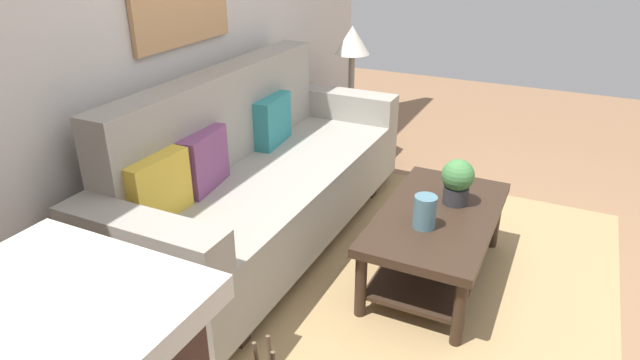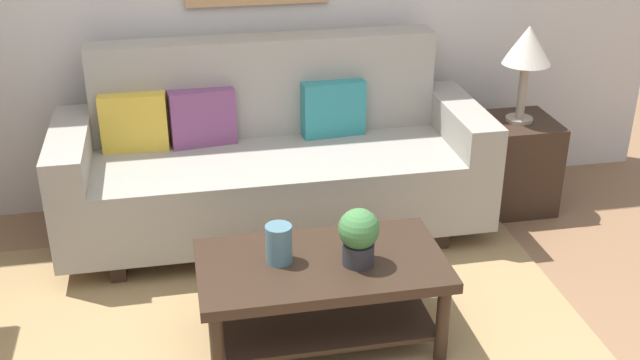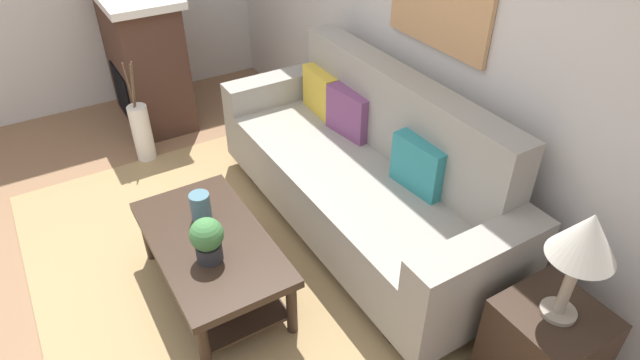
{
  "view_description": "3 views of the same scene",
  "coord_description": "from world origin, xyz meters",
  "px_view_note": "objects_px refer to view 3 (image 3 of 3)",
  "views": [
    {
      "loc": [
        -2.43,
        -0.11,
        1.86
      ],
      "look_at": [
        -0.06,
        1.03,
        0.61
      ],
      "focal_mm": 30.63,
      "sensor_mm": 36.0,
      "label": 1
    },
    {
      "loc": [
        -0.38,
        -2.47,
        2.25
      ],
      "look_at": [
        0.27,
        0.87,
        0.62
      ],
      "focal_mm": 44.07,
      "sensor_mm": 36.0,
      "label": 2
    },
    {
      "loc": [
        2.43,
        -0.18,
        2.44
      ],
      "look_at": [
        0.28,
        1.11,
        0.63
      ],
      "focal_mm": 30.08,
      "sensor_mm": 36.0,
      "label": 3
    }
  ],
  "objects_px": {
    "coffee_table": "(212,254)",
    "tabletop_vase": "(201,207)",
    "potted_plant_tabletop": "(207,239)",
    "floor_vase": "(142,133)",
    "fireplace": "(145,58)",
    "side_table": "(542,352)",
    "couch": "(364,175)",
    "throw_pillow_plum": "(349,113)",
    "table_lamp": "(586,241)",
    "throw_pillow_teal": "(419,165)",
    "throw_pillow_mustard": "(321,92)"
  },
  "relations": [
    {
      "from": "coffee_table",
      "to": "tabletop_vase",
      "type": "height_order",
      "value": "tabletop_vase"
    },
    {
      "from": "tabletop_vase",
      "to": "potted_plant_tabletop",
      "type": "bearing_deg",
      "value": -13.98
    },
    {
      "from": "floor_vase",
      "to": "fireplace",
      "type": "bearing_deg",
      "value": 157.08
    },
    {
      "from": "side_table",
      "to": "tabletop_vase",
      "type": "bearing_deg",
      "value": -145.82
    },
    {
      "from": "couch",
      "to": "coffee_table",
      "type": "height_order",
      "value": "couch"
    },
    {
      "from": "throw_pillow_plum",
      "to": "tabletop_vase",
      "type": "height_order",
      "value": "throw_pillow_plum"
    },
    {
      "from": "table_lamp",
      "to": "throw_pillow_plum",
      "type": "bearing_deg",
      "value": 176.86
    },
    {
      "from": "couch",
      "to": "throw_pillow_plum",
      "type": "bearing_deg",
      "value": 161.4
    },
    {
      "from": "throw_pillow_teal",
      "to": "coffee_table",
      "type": "bearing_deg",
      "value": -104.21
    },
    {
      "from": "coffee_table",
      "to": "couch",
      "type": "bearing_deg",
      "value": 93.3
    },
    {
      "from": "couch",
      "to": "side_table",
      "type": "bearing_deg",
      "value": 0.91
    },
    {
      "from": "couch",
      "to": "floor_vase",
      "type": "distance_m",
      "value": 1.92
    },
    {
      "from": "throw_pillow_plum",
      "to": "floor_vase",
      "type": "distance_m",
      "value": 1.75
    },
    {
      "from": "throw_pillow_mustard",
      "to": "floor_vase",
      "type": "relative_size",
      "value": 0.75
    },
    {
      "from": "couch",
      "to": "side_table",
      "type": "height_order",
      "value": "couch"
    },
    {
      "from": "throw_pillow_plum",
      "to": "table_lamp",
      "type": "bearing_deg",
      "value": -3.14
    },
    {
      "from": "throw_pillow_teal",
      "to": "couch",
      "type": "bearing_deg",
      "value": -161.4
    },
    {
      "from": "side_table",
      "to": "potted_plant_tabletop",
      "type": "bearing_deg",
      "value": -137.18
    },
    {
      "from": "couch",
      "to": "throw_pillow_teal",
      "type": "xyz_separation_m",
      "value": [
        0.37,
        0.12,
        0.25
      ]
    },
    {
      "from": "side_table",
      "to": "table_lamp",
      "type": "bearing_deg",
      "value": 0.0
    },
    {
      "from": "throw_pillow_mustard",
      "to": "throw_pillow_plum",
      "type": "height_order",
      "value": "same"
    },
    {
      "from": "throw_pillow_plum",
      "to": "table_lamp",
      "type": "relative_size",
      "value": 0.63
    },
    {
      "from": "potted_plant_tabletop",
      "to": "floor_vase",
      "type": "distance_m",
      "value": 1.86
    },
    {
      "from": "potted_plant_tabletop",
      "to": "tabletop_vase",
      "type": "bearing_deg",
      "value": 166.02
    },
    {
      "from": "throw_pillow_teal",
      "to": "floor_vase",
      "type": "xyz_separation_m",
      "value": [
        -1.98,
        -1.15,
        -0.44
      ]
    },
    {
      "from": "table_lamp",
      "to": "fireplace",
      "type": "bearing_deg",
      "value": -168.28
    },
    {
      "from": "table_lamp",
      "to": "fireplace",
      "type": "relative_size",
      "value": 0.49
    },
    {
      "from": "tabletop_vase",
      "to": "side_table",
      "type": "relative_size",
      "value": 0.31
    },
    {
      "from": "tabletop_vase",
      "to": "table_lamp",
      "type": "bearing_deg",
      "value": 34.18
    },
    {
      "from": "coffee_table",
      "to": "floor_vase",
      "type": "xyz_separation_m",
      "value": [
        -1.67,
        0.06,
        -0.07
      ]
    },
    {
      "from": "tabletop_vase",
      "to": "fireplace",
      "type": "distance_m",
      "value": 2.17
    },
    {
      "from": "throw_pillow_teal",
      "to": "floor_vase",
      "type": "distance_m",
      "value": 2.33
    },
    {
      "from": "throw_pillow_plum",
      "to": "throw_pillow_mustard",
      "type": "bearing_deg",
      "value": 180.0
    },
    {
      "from": "throw_pillow_teal",
      "to": "throw_pillow_mustard",
      "type": "bearing_deg",
      "value": 180.0
    },
    {
      "from": "fireplace",
      "to": "tabletop_vase",
      "type": "bearing_deg",
      "value": -8.19
    },
    {
      "from": "throw_pillow_mustard",
      "to": "coffee_table",
      "type": "bearing_deg",
      "value": -56.51
    },
    {
      "from": "tabletop_vase",
      "to": "floor_vase",
      "type": "bearing_deg",
      "value": 178.8
    },
    {
      "from": "throw_pillow_mustard",
      "to": "table_lamp",
      "type": "bearing_deg",
      "value": -2.62
    },
    {
      "from": "table_lamp",
      "to": "floor_vase",
      "type": "distance_m",
      "value": 3.34
    },
    {
      "from": "throw_pillow_teal",
      "to": "coffee_table",
      "type": "height_order",
      "value": "throw_pillow_teal"
    },
    {
      "from": "potted_plant_tabletop",
      "to": "floor_vase",
      "type": "relative_size",
      "value": 0.54
    },
    {
      "from": "tabletop_vase",
      "to": "side_table",
      "type": "xyz_separation_m",
      "value": [
        1.6,
        1.08,
        -0.24
      ]
    },
    {
      "from": "couch",
      "to": "tabletop_vase",
      "type": "bearing_deg",
      "value": -96.5
    },
    {
      "from": "throw_pillow_teal",
      "to": "side_table",
      "type": "distance_m",
      "value": 1.18
    },
    {
      "from": "coffee_table",
      "to": "tabletop_vase",
      "type": "relative_size",
      "value": 6.24
    },
    {
      "from": "coffee_table",
      "to": "table_lamp",
      "type": "xyz_separation_m",
      "value": [
        1.41,
        1.12,
        0.68
      ]
    },
    {
      "from": "couch",
      "to": "floor_vase",
      "type": "bearing_deg",
      "value": -147.36
    },
    {
      "from": "throw_pillow_teal",
      "to": "side_table",
      "type": "bearing_deg",
      "value": -5.24
    },
    {
      "from": "coffee_table",
      "to": "table_lamp",
      "type": "relative_size",
      "value": 1.93
    },
    {
      "from": "potted_plant_tabletop",
      "to": "table_lamp",
      "type": "bearing_deg",
      "value": 42.82
    }
  ]
}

